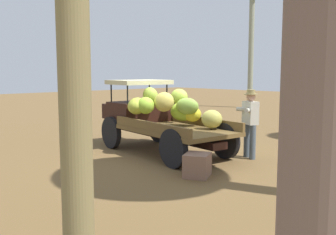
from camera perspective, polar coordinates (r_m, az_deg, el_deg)
name	(u,v)px	position (r m, az deg, el deg)	size (l,w,h in m)	color
ground_plane	(164,152)	(10.21, -0.53, -5.14)	(60.00, 60.00, 0.00)	brown
truck	(156,116)	(10.32, -1.84, 0.27)	(4.57, 2.13, 1.88)	black
farmer	(250,119)	(9.57, 12.02, -0.27)	(0.56, 0.53, 1.68)	#4C5A66
wooden_crate	(197,165)	(7.85, 4.34, -7.05)	(0.54, 0.48, 0.47)	#815D4A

